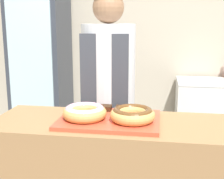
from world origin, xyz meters
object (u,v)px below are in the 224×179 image
(baker_person, at_px, (108,99))
(donut_chocolate_glaze, at_px, (133,114))
(donut_light_glaze, at_px, (85,112))
(brownie_back_left, at_px, (105,108))
(serving_tray, at_px, (109,120))
(beverage_fridge, at_px, (41,70))
(brownie_back_right, at_px, (122,109))

(baker_person, bearing_deg, donut_chocolate_glaze, -67.08)
(donut_light_glaze, height_order, donut_chocolate_glaze, same)
(donut_light_glaze, relative_size, brownie_back_left, 3.43)
(serving_tray, relative_size, beverage_fridge, 0.32)
(serving_tray, bearing_deg, donut_chocolate_glaze, -14.85)
(donut_chocolate_glaze, distance_m, brownie_back_left, 0.28)
(donut_chocolate_glaze, relative_size, brownie_back_right, 3.43)
(serving_tray, height_order, donut_chocolate_glaze, donut_chocolate_glaze)
(baker_person, xyz_separation_m, beverage_fridge, (-1.04, 1.23, 0.02))
(beverage_fridge, bearing_deg, baker_person, -49.91)
(donut_light_glaze, xyz_separation_m, brownie_back_right, (0.20, 0.20, -0.03))
(brownie_back_right, bearing_deg, donut_light_glaze, -134.62)
(brownie_back_left, bearing_deg, donut_chocolate_glaze, -45.38)
(baker_person, relative_size, beverage_fridge, 0.94)
(donut_chocolate_glaze, distance_m, beverage_fridge, 2.21)
(serving_tray, xyz_separation_m, beverage_fridge, (-1.14, 1.77, 0.01))
(brownie_back_right, relative_size, beverage_fridge, 0.04)
(baker_person, bearing_deg, brownie_back_left, -83.42)
(baker_person, bearing_deg, serving_tray, -79.71)
(donut_chocolate_glaze, height_order, brownie_back_left, donut_chocolate_glaze)
(serving_tray, relative_size, baker_person, 0.34)
(brownie_back_right, relative_size, baker_person, 0.04)
(donut_chocolate_glaze, height_order, brownie_back_right, donut_chocolate_glaze)
(serving_tray, bearing_deg, baker_person, 100.29)
(brownie_back_left, relative_size, beverage_fridge, 0.04)
(brownie_back_left, bearing_deg, serving_tray, -71.65)
(baker_person, bearing_deg, donut_light_glaze, -94.80)
(serving_tray, distance_m, baker_person, 0.54)
(donut_chocolate_glaze, xyz_separation_m, beverage_fridge, (-1.28, 1.80, -0.04))
(serving_tray, distance_m, brownie_back_left, 0.17)
(serving_tray, bearing_deg, brownie_back_right, 71.65)
(brownie_back_right, bearing_deg, baker_person, 112.20)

